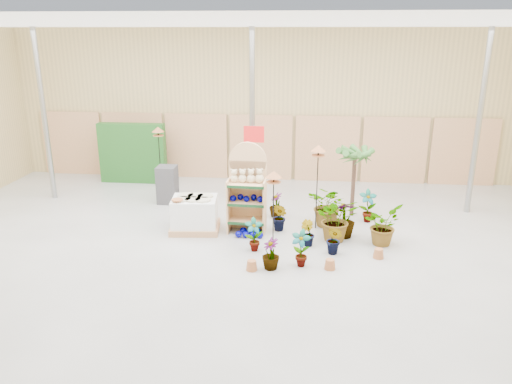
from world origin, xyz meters
TOP-DOWN VIEW (x-y plane):
  - room at (0.00, 0.91)m, footprint 15.20×12.10m
  - display_shelf at (0.08, 1.76)m, footprint 0.87×0.57m
  - teddy_bears at (0.10, 1.66)m, footprint 0.76×0.20m
  - gazing_balls_shelf at (0.08, 1.63)m, footprint 0.75×0.26m
  - gazing_balls_floor at (0.17, 1.35)m, footprint 0.63×0.39m
  - pallet_stack at (-1.12, 1.59)m, footprint 1.18×1.01m
  - charcoal_planters at (-2.27, 3.44)m, footprint 0.50×0.50m
  - trellis_stock at (-3.80, 5.20)m, footprint 2.00×0.30m
  - offer_sign at (0.10, 2.98)m, footprint 0.50×0.08m
  - bird_table_front at (0.71, 1.09)m, footprint 0.34×0.34m
  - bird_table_right at (1.65, 1.99)m, footprint 0.34×0.34m
  - bird_table_back at (-2.69, 4.27)m, footprint 0.34×0.34m
  - palm at (2.55, 2.94)m, footprint 0.70×0.70m
  - potted_plant_0 at (0.35, 0.59)m, footprint 0.43×0.35m
  - potted_plant_1 at (1.46, 0.98)m, footprint 0.40×0.39m
  - potted_plant_2 at (2.08, 1.33)m, footprint 1.02×0.92m
  - potted_plant_3 at (2.28, 1.54)m, footprint 0.60×0.60m
  - potted_plant_4 at (2.88, 2.52)m, footprint 0.45×0.32m
  - potted_plant_5 at (0.83, 1.73)m, footprint 0.47×0.47m
  - potted_plant_6 at (1.94, 2.15)m, footprint 1.18×1.14m
  - potted_plant_7 at (0.76, -0.20)m, footprint 0.48×0.48m
  - potted_plant_8 at (1.33, -0.03)m, footprint 0.45×0.37m
  - potted_plant_9 at (2.01, 0.58)m, footprint 0.44×0.45m
  - potted_plant_10 at (3.05, 1.23)m, footprint 0.99×1.03m
  - potted_plant_11 at (0.69, 2.64)m, footprint 0.46×0.46m

SIDE VIEW (x-z plane):
  - gazing_balls_floor at x=0.17m, z-range 0.00..0.15m
  - potted_plant_1 at x=1.46m, z-range 0.00..0.56m
  - potted_plant_7 at x=0.76m, z-range 0.00..0.62m
  - potted_plant_11 at x=0.69m, z-range 0.00..0.62m
  - potted_plant_9 at x=2.01m, z-range 0.00..0.63m
  - potted_plant_5 at x=0.83m, z-range 0.00..0.67m
  - potted_plant_0 at x=0.35m, z-range 0.00..0.72m
  - potted_plant_8 at x=1.33m, z-range 0.00..0.74m
  - pallet_stack at x=-1.12m, z-range -0.01..0.80m
  - potted_plant_4 at x=2.88m, z-range 0.00..0.81m
  - potted_plant_3 at x=2.28m, z-range 0.00..0.84m
  - potted_plant_10 at x=3.05m, z-range 0.00..0.88m
  - charcoal_planters at x=-2.27m, z-range 0.00..1.00m
  - potted_plant_2 at x=2.08m, z-range 0.00..1.00m
  - potted_plant_6 at x=1.94m, z-range 0.00..1.01m
  - gazing_balls_shelf at x=0.08m, z-range 0.73..0.88m
  - trellis_stock at x=-3.80m, z-range 0.00..1.80m
  - display_shelf at x=0.08m, z-range -0.09..1.96m
  - teddy_bears at x=0.10m, z-range 1.13..1.46m
  - bird_table_front at x=0.71m, z-range 0.68..2.29m
  - offer_sign at x=0.10m, z-range 0.47..2.67m
  - palm at x=2.55m, z-range 0.65..2.49m
  - bird_table_back at x=-2.69m, z-range 0.81..2.70m
  - bird_table_right at x=1.65m, z-range 0.85..2.84m
  - room at x=0.00m, z-range -0.14..4.56m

